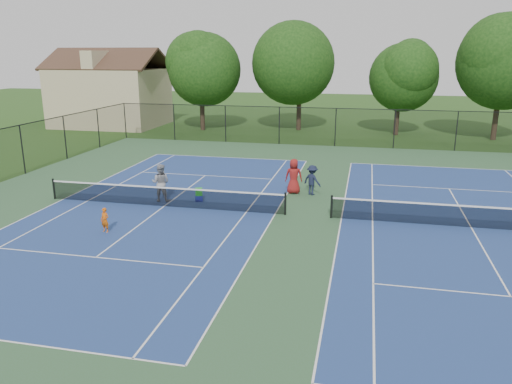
% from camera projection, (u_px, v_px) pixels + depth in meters
% --- Properties ---
extents(ground, '(140.00, 140.00, 0.00)m').
position_uv_depth(ground, '(308.00, 216.00, 22.75)').
color(ground, '#234716').
rests_on(ground, ground).
extents(court_pad, '(36.00, 36.00, 0.01)m').
position_uv_depth(court_pad, '(308.00, 216.00, 22.75)').
color(court_pad, '#335A33').
rests_on(court_pad, ground).
extents(tennis_court_left, '(12.00, 23.83, 1.07)m').
position_uv_depth(tennis_court_left, '(164.00, 205.00, 24.18)').
color(tennis_court_left, navy).
rests_on(tennis_court_left, ground).
extents(tennis_court_right, '(12.00, 23.83, 1.07)m').
position_uv_depth(tennis_court_right, '(471.00, 226.00, 21.27)').
color(tennis_court_right, navy).
rests_on(tennis_court_right, ground).
extents(perimeter_fence, '(36.08, 36.08, 3.02)m').
position_uv_depth(perimeter_fence, '(309.00, 183.00, 22.32)').
color(perimeter_fence, black).
rests_on(perimeter_fence, ground).
extents(tree_back_a, '(6.80, 6.80, 9.15)m').
position_uv_depth(tree_back_a, '(201.00, 65.00, 46.38)').
color(tree_back_a, '#2D2116').
rests_on(tree_back_a, ground).
extents(tree_back_b, '(7.60, 7.60, 10.03)m').
position_uv_depth(tree_back_b, '(300.00, 59.00, 46.23)').
color(tree_back_b, '#2D2116').
rests_on(tree_back_b, ground).
extents(tree_back_c, '(6.00, 6.00, 8.40)m').
position_uv_depth(tree_back_c, '(400.00, 73.00, 43.72)').
color(tree_back_c, '#2D2116').
rests_on(tree_back_c, ground).
extents(tree_back_d, '(7.80, 7.80, 10.37)m').
position_uv_depth(tree_back_d, '(503.00, 57.00, 40.75)').
color(tree_back_d, '#2D2116').
rests_on(tree_back_d, ground).
extents(clapboard_house, '(10.80, 8.10, 7.65)m').
position_uv_depth(clapboard_house, '(111.00, 95.00, 50.20)').
color(clapboard_house, tan).
rests_on(clapboard_house, ground).
extents(child_player, '(0.43, 0.32, 1.05)m').
position_uv_depth(child_player, '(105.00, 220.00, 20.64)').
color(child_player, '#DC5B0E').
rests_on(child_player, ground).
extents(instructor, '(0.96, 0.77, 1.90)m').
position_uv_depth(instructor, '(161.00, 183.00, 24.86)').
color(instructor, gray).
rests_on(instructor, ground).
extents(bystander_b, '(1.18, 1.03, 1.59)m').
position_uv_depth(bystander_b, '(312.00, 180.00, 25.99)').
color(bystander_b, '#171E34').
rests_on(bystander_b, ground).
extents(bystander_c, '(0.98, 0.70, 1.86)m').
position_uv_depth(bystander_c, '(294.00, 176.00, 26.24)').
color(bystander_c, maroon).
rests_on(bystander_c, ground).
extents(ball_crate, '(0.44, 0.39, 0.31)m').
position_uv_depth(ball_crate, '(199.00, 198.00, 25.02)').
color(ball_crate, '#161F97').
rests_on(ball_crate, ground).
extents(ball_hopper, '(0.41, 0.37, 0.37)m').
position_uv_depth(ball_hopper, '(199.00, 192.00, 24.93)').
color(ball_hopper, green).
rests_on(ball_hopper, ball_crate).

